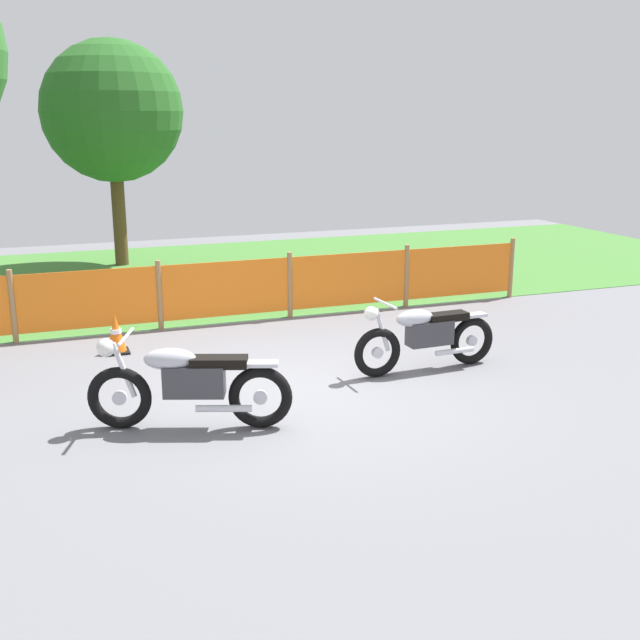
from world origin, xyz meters
TOP-DOWN VIEW (x-y plane):
  - ground at (0.00, 0.00)m, footprint 24.00×24.00m
  - grass_verge at (0.00, 7.04)m, footprint 24.00×7.59m
  - barrier_fence at (0.00, 3.24)m, footprint 10.29×0.08m
  - tree_near_left at (-0.96, 8.76)m, footprint 2.88×2.88m
  - motorcycle_lead at (1.78, 0.13)m, footprint 1.98×0.58m
  - motorcycle_trailing at (-1.36, -0.69)m, footprint 2.01×0.91m
  - traffic_cone at (-1.78, 2.25)m, footprint 0.32×0.32m

SIDE VIEW (x-z plane):
  - ground at x=0.00m, z-range -0.02..0.00m
  - grass_verge at x=0.00m, z-range 0.00..0.01m
  - traffic_cone at x=-1.78m, z-range -0.01..0.52m
  - motorcycle_lead at x=1.78m, z-range -0.01..0.92m
  - motorcycle_trailing at x=-1.36m, z-range -0.02..0.98m
  - barrier_fence at x=0.00m, z-range 0.02..1.07m
  - tree_near_left at x=-0.96m, z-range 0.86..5.50m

